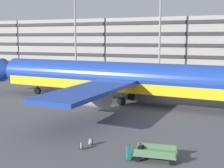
# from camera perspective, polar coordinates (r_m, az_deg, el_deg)

# --- Properties ---
(ground_plane) EXTENTS (600.00, 600.00, 0.00)m
(ground_plane) POSITION_cam_1_polar(r_m,az_deg,el_deg) (33.57, -0.48, -4.22)
(ground_plane) COLOR #4C4C51
(terminal_structure) EXTENTS (152.82, 20.96, 12.02)m
(terminal_structure) POSITION_cam_1_polar(r_m,az_deg,el_deg) (76.45, 12.37, 7.31)
(terminal_structure) COLOR gray
(terminal_structure) RESTS_ON ground_plane
(airliner) EXTENTS (36.73, 29.70, 9.97)m
(airliner) POSITION_cam_1_polar(r_m,az_deg,el_deg) (35.31, 1.54, 1.07)
(airliner) COLOR navy
(airliner) RESTS_ON ground_plane
(light_mast_left) EXTENTS (1.80, 0.50, 24.46)m
(light_mast_left) POSITION_cam_1_polar(r_m,az_deg,el_deg) (67.10, -7.00, 14.09)
(light_mast_left) COLOR gray
(light_mast_left) RESTS_ON ground_plane
(light_mast_center_left) EXTENTS (1.80, 0.50, 22.30)m
(light_mast_center_left) POSITION_cam_1_polar(r_m,az_deg,el_deg) (60.49, 9.09, 13.60)
(light_mast_center_left) COLOR gray
(light_mast_center_left) RESTS_ON ground_plane
(suitcase_purple) EXTENTS (0.30, 0.49, 0.82)m
(suitcase_purple) POSITION_cam_1_polar(r_m,az_deg,el_deg) (19.87, 5.43, -12.31)
(suitcase_purple) COLOR black
(suitcase_purple) RESTS_ON ground_plane
(suitcase_orange) EXTENTS (0.41, 0.49, 1.00)m
(suitcase_orange) POSITION_cam_1_polar(r_m,az_deg,el_deg) (19.15, 3.13, -12.88)
(suitcase_orange) COLOR #147266
(suitcase_orange) RESTS_ON ground_plane
(backpack_upright) EXTENTS (0.37, 0.34, 0.55)m
(backpack_upright) POSITION_cam_1_polar(r_m,az_deg,el_deg) (21.67, -4.08, -10.83)
(backpack_upright) COLOR gray
(backpack_upright) RESTS_ON ground_plane
(backpack_small) EXTENTS (0.39, 0.42, 0.56)m
(backpack_small) POSITION_cam_1_polar(r_m,az_deg,el_deg) (20.95, -5.76, -11.53)
(backpack_small) COLOR gray
(backpack_small) RESTS_ON ground_plane
(baggage_cart) EXTENTS (3.35, 1.58, 0.82)m
(baggage_cart) POSITION_cam_1_polar(r_m,az_deg,el_deg) (19.31, 8.17, -12.80)
(baggage_cart) COLOR #4C724C
(baggage_cart) RESTS_ON ground_plane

